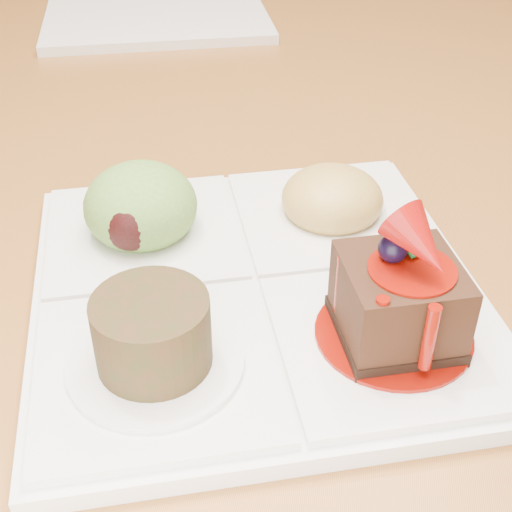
# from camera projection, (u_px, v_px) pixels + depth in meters

# --- Properties ---
(ground) EXTENTS (6.00, 6.00, 0.00)m
(ground) POSITION_uv_depth(u_px,v_px,m) (269.00, 372.00, 1.46)
(ground) COLOR brown
(dining_table) EXTENTS (1.00, 1.80, 0.75)m
(dining_table) POSITION_uv_depth(u_px,v_px,m) (274.00, 45.00, 1.06)
(dining_table) COLOR #905C25
(dining_table) RESTS_ON ground
(sampler_plate) EXTENTS (0.36, 0.36, 0.11)m
(sampler_plate) POSITION_uv_depth(u_px,v_px,m) (251.00, 268.00, 0.46)
(sampler_plate) COLOR white
(sampler_plate) RESTS_ON dining_table
(second_plate) EXTENTS (0.36, 0.36, 0.01)m
(second_plate) POSITION_uv_depth(u_px,v_px,m) (155.00, 10.00, 0.96)
(second_plate) COLOR white
(second_plate) RESTS_ON dining_table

